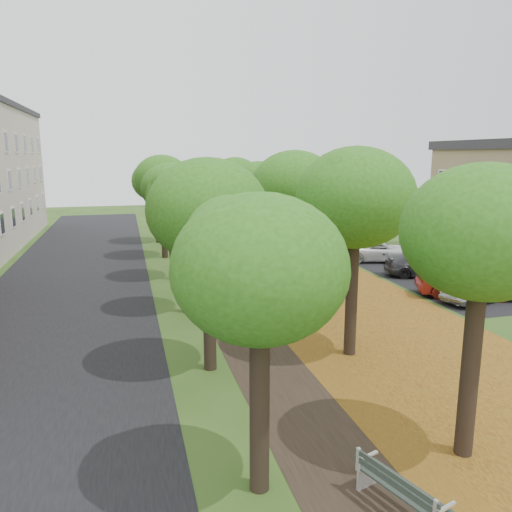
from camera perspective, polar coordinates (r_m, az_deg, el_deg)
ground at (r=11.88m, az=11.59°, el=-22.95°), size 120.00×120.00×0.00m
street_asphalt at (r=24.80m, az=-21.00°, el=-4.87°), size 8.00×70.00×0.01m
footpath at (r=25.04m, az=-3.68°, el=-3.95°), size 3.20×70.00×0.01m
leaf_verge at (r=26.42m, az=7.04°, el=-3.19°), size 7.50×70.00×0.01m
parking_lot at (r=31.32m, az=20.97°, el=-1.55°), size 9.00×16.00×0.01m
tree_row_west at (r=23.90m, az=-9.05°, el=6.87°), size 3.48×33.48×6.32m
tree_row_east at (r=24.83m, az=2.12°, el=7.17°), size 3.48×33.48×6.32m
bench at (r=10.69m, az=16.25°, el=-24.35°), size 1.18×2.07×0.94m
car_silver at (r=25.21m, az=24.04°, el=-3.28°), size 4.23×2.65×1.34m
car_red at (r=25.75m, az=23.04°, el=-2.70°), size 4.88×3.33×1.52m
car_grey at (r=29.29m, az=18.53°, el=-1.04°), size 4.50×2.78×1.22m
car_white at (r=32.73m, az=13.98°, el=0.57°), size 5.10×3.35×1.30m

